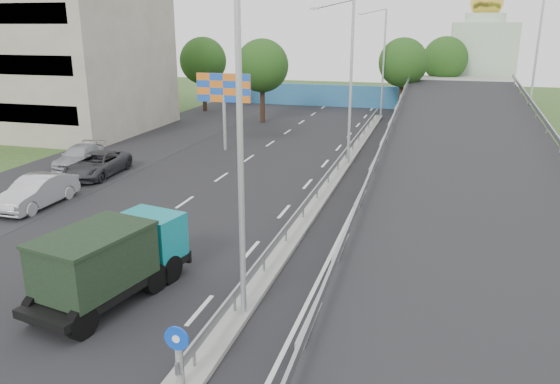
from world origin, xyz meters
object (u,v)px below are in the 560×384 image
(parked_car_c, at_px, (97,164))
(billboard, at_px, (224,92))
(lamp_post_near, at_px, (234,134))
(dump_truck, at_px, (112,258))
(parked_car_b, at_px, (37,192))
(church, at_px, (481,56))
(parked_car_d, at_px, (79,156))
(lamp_post_far, at_px, (382,57))
(sign_bollard, at_px, (179,356))
(lamp_post_mid, at_px, (348,74))

(parked_car_c, bearing_deg, billboard, 56.90)
(lamp_post_near, relative_size, dump_truck, 1.63)
(dump_truck, height_order, parked_car_c, dump_truck)
(parked_car_b, bearing_deg, dump_truck, -39.07)
(church, height_order, parked_car_d, church)
(parked_car_b, bearing_deg, lamp_post_far, 67.76)
(lamp_post_near, distance_m, lamp_post_far, 40.00)
(lamp_post_near, distance_m, billboard, 23.87)
(lamp_post_near, bearing_deg, dump_truck, 179.52)
(sign_bollard, xyz_separation_m, church, (10.00, 57.83, 4.28))
(lamp_post_far, height_order, church, church)
(lamp_post_mid, height_order, lamp_post_far, same)
(lamp_post_far, xyz_separation_m, billboard, (-9.11, -18.00, -1.62))
(billboard, bearing_deg, dump_truck, -77.85)
(lamp_post_far, distance_m, parked_car_b, 35.61)
(parked_car_d, bearing_deg, dump_truck, -59.38)
(church, bearing_deg, billboard, -120.70)
(sign_bollard, xyz_separation_m, parked_car_d, (-16.23, 18.77, -0.36))
(lamp_post_mid, distance_m, parked_car_c, 16.27)
(parked_car_d, bearing_deg, parked_car_b, -76.93)
(parked_car_b, bearing_deg, billboard, 73.71)
(parked_car_b, bearing_deg, parked_car_d, 111.30)
(lamp_post_near, bearing_deg, billboard, 112.49)
(lamp_post_near, height_order, church, church)
(parked_car_c, distance_m, parked_car_d, 2.90)
(lamp_post_far, relative_size, billboard, 1.83)
(church, bearing_deg, dump_truck, -104.81)
(lamp_post_far, bearing_deg, lamp_post_near, -90.00)
(sign_bollard, height_order, church, church)
(lamp_post_mid, distance_m, lamp_post_far, 20.00)
(lamp_post_near, height_order, billboard, lamp_post_near)
(billboard, bearing_deg, parked_car_c, -119.08)
(parked_car_c, bearing_deg, sign_bollard, -55.16)
(church, bearing_deg, lamp_post_far, -125.24)
(lamp_post_near, bearing_deg, parked_car_b, 151.11)
(parked_car_b, xyz_separation_m, parked_car_d, (-2.92, 7.55, -0.11))
(parked_car_b, xyz_separation_m, parked_car_c, (-0.52, 5.93, -0.07))
(sign_bollard, relative_size, church, 0.12)
(lamp_post_mid, distance_m, parked_car_b, 19.08)
(parked_car_c, bearing_deg, parked_car_d, 142.08)
(lamp_post_mid, relative_size, billboard, 1.83)
(sign_bollard, xyz_separation_m, dump_truck, (-4.27, 3.86, 0.40))
(lamp_post_far, xyz_separation_m, church, (9.89, 14.00, -0.50))
(lamp_post_mid, height_order, dump_truck, lamp_post_mid)
(church, bearing_deg, parked_car_c, -120.36)
(parked_car_b, relative_size, parked_car_d, 1.02)
(church, distance_m, dump_truck, 55.95)
(parked_car_d, bearing_deg, sign_bollard, -57.26)
(lamp_post_mid, bearing_deg, sign_bollard, -90.26)
(sign_bollard, relative_size, parked_car_b, 0.35)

